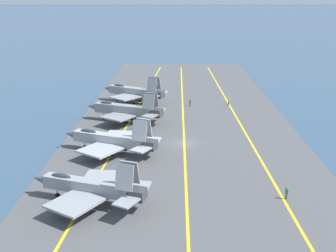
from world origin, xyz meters
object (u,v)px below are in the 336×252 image
(parked_jet_fourth, at_px, (134,91))
(crew_green_vest, at_px, (287,192))
(parked_jet_third, at_px, (125,110))
(crew_yellow_vest, at_px, (229,102))
(crew_brown_vest, at_px, (190,102))
(parked_jet_nearest, at_px, (89,187))
(parked_jet_second, at_px, (111,140))

(parked_jet_fourth, bearing_deg, crew_green_vest, -153.50)
(parked_jet_third, distance_m, crew_yellow_vest, 26.36)
(parked_jet_fourth, height_order, crew_yellow_vest, parked_jet_fourth)
(parked_jet_fourth, xyz_separation_m, crew_yellow_vest, (-2.29, -22.37, -1.78))
(parked_jet_third, xyz_separation_m, crew_brown_vest, (13.19, -13.58, -1.70))
(parked_jet_third, xyz_separation_m, crew_green_vest, (-33.06, -24.57, -1.68))
(parked_jet_nearest, bearing_deg, parked_jet_fourth, -0.41)
(parked_jet_nearest, relative_size, parked_jet_third, 0.94)
(parked_jet_third, distance_m, parked_jet_fourth, 15.86)
(crew_yellow_vest, height_order, crew_green_vest, crew_yellow_vest)
(parked_jet_second, bearing_deg, crew_green_vest, -122.52)
(crew_brown_vest, bearing_deg, crew_green_vest, -166.64)
(parked_jet_nearest, xyz_separation_m, parked_jet_fourth, (50.55, -0.36, 0.50))
(parked_jet_nearest, height_order, crew_yellow_vest, parked_jet_nearest)
(parked_jet_nearest, relative_size, parked_jet_second, 0.93)
(parked_jet_nearest, distance_m, crew_green_vest, 24.84)
(parked_jet_nearest, height_order, crew_green_vest, parked_jet_nearest)
(crew_green_vest, bearing_deg, parked_jet_second, 57.48)
(crew_green_vest, relative_size, crew_brown_vest, 1.02)
(parked_jet_nearest, height_order, parked_jet_fourth, parked_jet_fourth)
(crew_yellow_vest, distance_m, crew_brown_vest, 8.97)
(parked_jet_third, bearing_deg, parked_jet_fourth, -0.63)
(parked_jet_second, bearing_deg, crew_yellow_vest, -36.43)
(parked_jet_third, distance_m, crew_brown_vest, 19.01)
(parked_jet_second, height_order, crew_brown_vest, parked_jet_second)
(parked_jet_second, distance_m, crew_green_vest, 29.42)
(parked_jet_third, bearing_deg, parked_jet_nearest, 179.70)
(parked_jet_third, bearing_deg, parked_jet_second, 179.29)
(parked_jet_second, relative_size, crew_brown_vest, 9.94)
(crew_yellow_vest, bearing_deg, parked_jet_nearest, 154.79)
(parked_jet_second, bearing_deg, parked_jet_nearest, -179.90)
(parked_jet_fourth, distance_m, crew_yellow_vest, 22.56)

